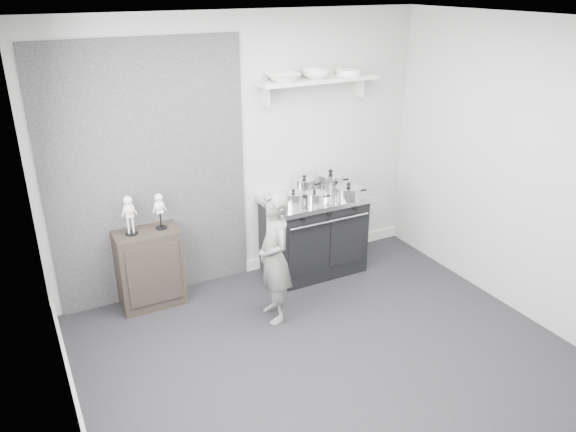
# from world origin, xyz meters

# --- Properties ---
(ground) EXTENTS (4.00, 4.00, 0.00)m
(ground) POSITION_xyz_m (0.00, 0.00, 0.00)
(ground) COLOR black
(ground) RESTS_ON ground
(room_shell) EXTENTS (4.02, 3.62, 2.71)m
(room_shell) POSITION_xyz_m (-0.09, 0.15, 1.64)
(room_shell) COLOR #B0B0AE
(room_shell) RESTS_ON ground
(wall_shelf) EXTENTS (1.30, 0.26, 0.24)m
(wall_shelf) POSITION_xyz_m (0.80, 1.68, 2.01)
(wall_shelf) COLOR silver
(wall_shelf) RESTS_ON room_shell
(stove) EXTENTS (1.07, 0.67, 0.86)m
(stove) POSITION_xyz_m (0.66, 1.48, 0.43)
(stove) COLOR black
(stove) RESTS_ON ground
(side_cabinet) EXTENTS (0.60, 0.35, 0.78)m
(side_cabinet) POSITION_xyz_m (-1.08, 1.61, 0.39)
(side_cabinet) COLOR black
(side_cabinet) RESTS_ON ground
(child) EXTENTS (0.35, 0.49, 1.26)m
(child) POSITION_xyz_m (-0.12, 0.83, 0.63)
(child) COLOR slate
(child) RESTS_ON ground
(pot_front_left) EXTENTS (0.30, 0.21, 0.17)m
(pot_front_left) POSITION_xyz_m (0.36, 1.38, 0.93)
(pot_front_left) COLOR silver
(pot_front_left) RESTS_ON stove
(pot_back_left) EXTENTS (0.32, 0.23, 0.21)m
(pot_back_left) POSITION_xyz_m (0.62, 1.62, 0.94)
(pot_back_left) COLOR silver
(pot_back_left) RESTS_ON stove
(pot_back_right) EXTENTS (0.37, 0.29, 0.23)m
(pot_back_right) POSITION_xyz_m (0.92, 1.58, 0.95)
(pot_back_right) COLOR silver
(pot_back_right) RESTS_ON stove
(pot_front_right) EXTENTS (0.35, 0.27, 0.18)m
(pot_front_right) POSITION_xyz_m (0.95, 1.27, 0.93)
(pot_front_right) COLOR silver
(pot_front_right) RESTS_ON stove
(pot_front_center) EXTENTS (0.28, 0.19, 0.15)m
(pot_front_center) POSITION_xyz_m (0.57, 1.32, 0.92)
(pot_front_center) COLOR silver
(pot_front_center) RESTS_ON stove
(skeleton_full) EXTENTS (0.12, 0.08, 0.43)m
(skeleton_full) POSITION_xyz_m (-1.21, 1.61, 0.99)
(skeleton_full) COLOR silver
(skeleton_full) RESTS_ON side_cabinet
(skeleton_torso) EXTENTS (0.11, 0.07, 0.40)m
(skeleton_torso) POSITION_xyz_m (-0.93, 1.61, 0.98)
(skeleton_torso) COLOR silver
(skeleton_torso) RESTS_ON side_cabinet
(bowl_large) EXTENTS (0.32, 0.32, 0.08)m
(bowl_large) POSITION_xyz_m (0.40, 1.67, 2.08)
(bowl_large) COLOR white
(bowl_large) RESTS_ON wall_shelf
(bowl_small) EXTENTS (0.27, 0.27, 0.08)m
(bowl_small) POSITION_xyz_m (0.76, 1.67, 2.08)
(bowl_small) COLOR white
(bowl_small) RESTS_ON wall_shelf
(plate_stack) EXTENTS (0.25, 0.25, 0.06)m
(plate_stack) POSITION_xyz_m (1.15, 1.67, 2.07)
(plate_stack) COLOR white
(plate_stack) RESTS_ON wall_shelf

